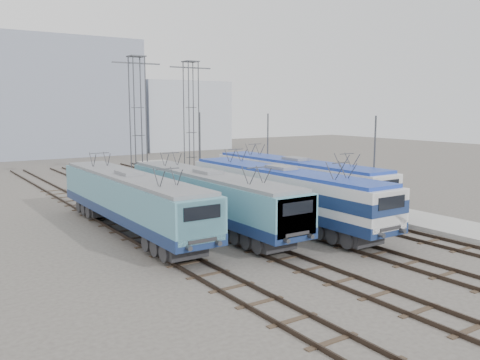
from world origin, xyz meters
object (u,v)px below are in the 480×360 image
locomotive_center_right (283,190)px  mast_front (374,168)px  locomotive_far_right (297,178)px  mast_rear (200,145)px  mast_mid (268,154)px  locomotive_far_left (131,198)px  catenary_tower_east (191,116)px  catenary_tower_west (138,117)px  locomotive_center_left (210,195)px

locomotive_center_right → mast_front: size_ratio=2.54×
locomotive_far_right → mast_rear: size_ratio=2.52×
locomotive_far_right → mast_mid: bearing=73.3°
locomotive_far_left → catenary_tower_east: size_ratio=1.46×
locomotive_far_left → catenary_tower_west: bearing=65.7°
locomotive_center_left → catenary_tower_west: catenary_tower_west is taller
locomotive_far_right → catenary_tower_west: 16.28m
locomotive_center_left → locomotive_far_right: bearing=14.7°
catenary_tower_east → mast_front: (2.10, -22.00, -3.14)m
locomotive_far_right → catenary_tower_east: bearing=90.9°
locomotive_far_left → locomotive_center_right: 9.53m
mast_front → catenary_tower_east: bearing=95.5°
locomotive_far_left → mast_front: mast_front is taller
catenary_tower_west → locomotive_far_left: bearing=-114.3°
locomotive_center_left → catenary_tower_east: bearing=64.7°
mast_mid → mast_rear: bearing=90.0°
mast_front → mast_mid: size_ratio=1.00×
locomotive_far_left → mast_front: bearing=-18.2°
mast_front → mast_rear: (0.00, 24.00, 0.00)m
locomotive_center_left → locomotive_far_right: (9.00, 2.37, 0.11)m
locomotive_far_right → catenary_tower_west: bearing=115.5°
locomotive_center_right → mast_front: bearing=-16.9°
locomotive_far_right → mast_mid: 6.54m
mast_mid → mast_rear: 12.00m
locomotive_far_left → catenary_tower_west: catenary_tower_west is taller
catenary_tower_west → catenary_tower_east: size_ratio=1.00×
locomotive_center_right → mast_mid: (6.35, 10.08, 1.23)m
locomotive_far_right → mast_front: 6.26m
locomotive_center_left → catenary_tower_east: (8.75, 18.51, 4.49)m
mast_front → locomotive_far_left: bearing=161.8°
mast_rear → locomotive_far_left: bearing=-129.0°
locomotive_far_left → locomotive_far_right: bearing=3.4°
mast_mid → catenary_tower_east: bearing=101.9°
catenary_tower_east → mast_mid: 10.69m
locomotive_far_left → catenary_tower_east: (13.25, 16.95, 4.45)m
catenary_tower_west → catenary_tower_east: (6.50, 2.00, 0.00)m
locomotive_center_right → catenary_tower_west: bearing=97.1°
locomotive_far_left → locomotive_far_right: (13.50, 0.80, 0.06)m
mast_front → catenary_tower_west: bearing=113.3°
locomotive_far_left → locomotive_far_right: size_ratio=1.00×
mast_front → locomotive_far_right: bearing=107.5°
catenary_tower_east → mast_front: catenary_tower_east is taller
locomotive_center_left → locomotive_far_right: 9.31m
locomotive_center_left → mast_front: bearing=-17.8°
locomotive_center_left → locomotive_center_right: bearing=-19.1°
locomotive_far_right → locomotive_center_left: bearing=-165.3°
locomotive_center_left → catenary_tower_west: bearing=82.2°
locomotive_far_right → locomotive_center_right: bearing=-138.9°
catenary_tower_east → mast_mid: (2.10, -10.00, -3.14)m
locomotive_center_right → mast_rear: (6.35, 22.08, 1.23)m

